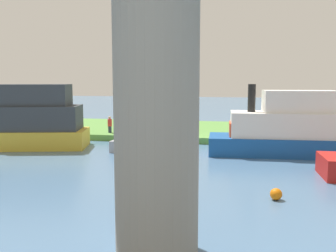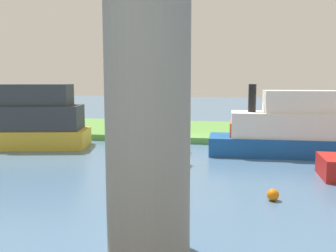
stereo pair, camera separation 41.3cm
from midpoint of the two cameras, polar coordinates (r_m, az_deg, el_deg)
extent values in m
plane|color=#4C7093|center=(29.50, 1.49, -2.67)|extent=(160.00, 160.00, 0.00)
cube|color=#5B9342|center=(35.30, 3.34, -0.66)|extent=(80.00, 12.00, 0.50)
cylinder|color=#9E998E|center=(10.28, -1.94, 5.26)|extent=(2.35, 2.35, 9.31)
cylinder|color=#2D334C|center=(32.33, -8.18, -0.49)|extent=(0.29, 0.29, 0.55)
cylinder|color=red|center=(32.26, -8.20, 0.52)|extent=(0.49, 0.49, 0.60)
sphere|color=tan|center=(32.22, -8.21, 1.26)|extent=(0.24, 0.24, 0.24)
cylinder|color=brown|center=(29.54, 16.08, -0.96)|extent=(0.20, 0.20, 1.00)
cube|color=gold|center=(29.78, -21.17, -1.76)|extent=(10.44, 5.58, 1.33)
cube|color=#33383D|center=(29.41, -20.29, 1.21)|extent=(8.43, 4.79, 1.77)
cube|color=#33383D|center=(29.06, -18.99, 4.48)|extent=(5.43, 3.63, 1.55)
cube|color=#195199|center=(26.05, 16.92, -2.91)|extent=(9.33, 3.61, 1.22)
cube|color=white|center=(25.93, 18.15, 0.18)|extent=(7.48, 3.20, 1.63)
cube|color=white|center=(25.92, 19.83, 3.51)|extent=(4.71, 2.60, 1.42)
cylinder|color=black|center=(25.51, 13.09, 4.15)|extent=(0.51, 0.51, 1.83)
cube|color=#D84C2D|center=(25.66, 11.60, -0.48)|extent=(1.74, 1.93, 0.92)
cube|color=#99999E|center=(25.92, -2.44, -3.14)|extent=(5.21, 2.18, 0.79)
cube|color=silver|center=(26.01, -3.86, -1.22)|extent=(1.93, 1.58, 0.90)
cube|color=#99999E|center=(22.03, -1.85, -5.16)|extent=(4.17, 1.68, 0.64)
cube|color=silver|center=(22.07, -3.21, -3.34)|extent=(1.54, 1.25, 0.73)
sphere|color=orange|center=(16.43, 16.30, -9.96)|extent=(0.50, 0.50, 0.50)
camera|label=1|loc=(0.21, -89.51, 0.06)|focal=40.24mm
camera|label=2|loc=(0.21, 90.49, -0.06)|focal=40.24mm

